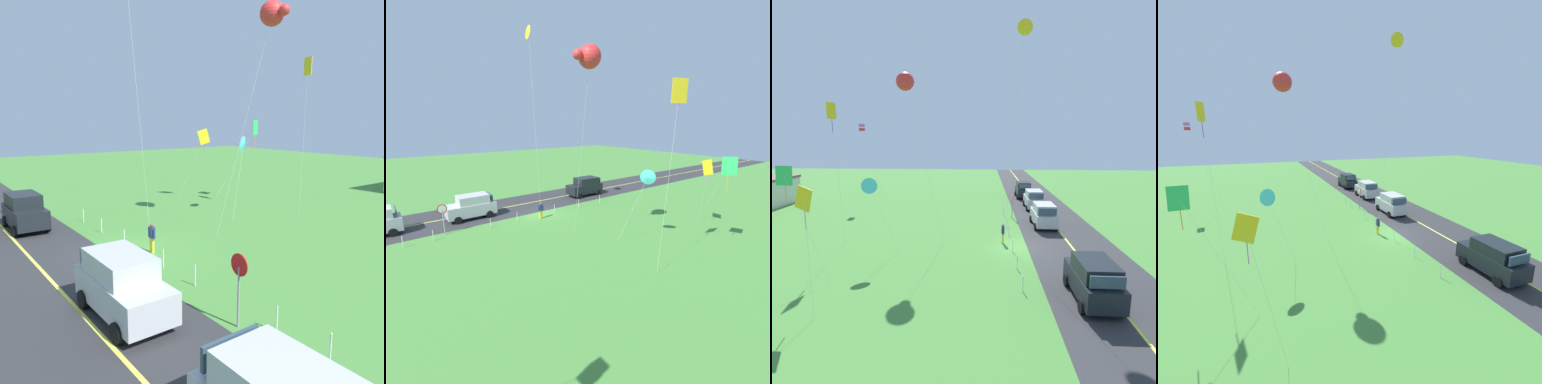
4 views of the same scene
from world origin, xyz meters
TOP-DOWN VIEW (x-y plane):
  - ground_plane at (0.00, 0.00)m, footprint 120.00×120.00m
  - asphalt_road at (0.00, -4.00)m, footprint 120.00×7.00m
  - road_centre_stripe at (0.00, -4.00)m, footprint 120.00×0.16m
  - car_suv_foreground at (5.84, -2.83)m, footprint 4.40×2.12m
  - car_parked_west_near at (-7.94, -2.83)m, footprint 4.40×2.12m
  - stop_sign at (8.82, -0.10)m, footprint 0.76×0.08m
  - person_adult_near at (0.71, 1.34)m, footprint 0.58×0.22m
  - kite_red_low at (0.58, 0.10)m, footprint 0.44×1.81m
  - kite_blue_mid at (1.35, 9.07)m, footprint 2.19×3.72m
  - kite_yellow_high at (-0.22, 14.37)m, footprint 0.87×0.52m
  - kite_green_far at (-8.72, 11.95)m, footprint 2.14×1.80m
  - kite_pink_drift at (-2.66, 10.84)m, footprint 1.34×2.27m
  - kite_orange_near at (-5.63, 14.89)m, footprint 1.70×3.64m
  - fence_post_0 at (-7.27, 0.70)m, footprint 0.05×0.05m
  - fence_post_1 at (-4.28, 0.70)m, footprint 0.05×0.05m
  - fence_post_2 at (-1.18, 0.70)m, footprint 0.05×0.05m
  - fence_post_3 at (2.84, 0.70)m, footprint 0.05×0.05m
  - fence_post_4 at (5.33, 0.70)m, footprint 0.05×0.05m
  - fence_post_5 at (9.79, 0.70)m, footprint 0.05×0.05m
  - fence_post_6 at (11.79, 0.70)m, footprint 0.05×0.05m

SIDE VIEW (x-z plane):
  - ground_plane at x=0.00m, z-range -0.10..0.00m
  - asphalt_road at x=0.00m, z-range 0.00..0.00m
  - road_centre_stripe at x=0.00m, z-range 0.00..0.01m
  - fence_post_0 at x=-7.27m, z-range 0.00..0.90m
  - fence_post_1 at x=-4.28m, z-range 0.00..0.90m
  - fence_post_2 at x=-1.18m, z-range 0.00..0.90m
  - fence_post_3 at x=2.84m, z-range 0.00..0.90m
  - fence_post_4 at x=5.33m, z-range 0.00..0.90m
  - fence_post_5 at x=9.79m, z-range 0.00..0.90m
  - fence_post_6 at x=11.79m, z-range 0.00..0.90m
  - person_adult_near at x=0.71m, z-range 0.06..1.66m
  - car_suv_foreground at x=5.84m, z-range 0.03..2.27m
  - car_parked_west_near at x=-7.94m, z-range 0.03..2.27m
  - stop_sign at x=8.82m, z-range 0.52..3.08m
  - kite_pink_drift at x=-2.66m, z-range 2.26..7.92m
  - kite_green_far at x=-8.72m, z-range 2.24..8.31m
  - kite_orange_near at x=-5.63m, z-range 2.65..9.43m
  - kite_yellow_high at x=-0.22m, z-range 4.69..15.69m
  - kite_blue_mid at x=1.35m, z-range 5.99..19.38m
  - kite_red_low at x=0.58m, z-range 7.71..24.46m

